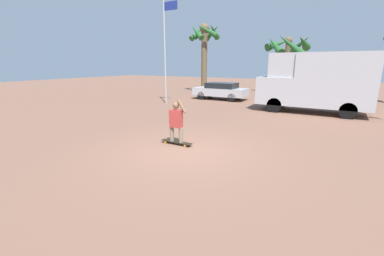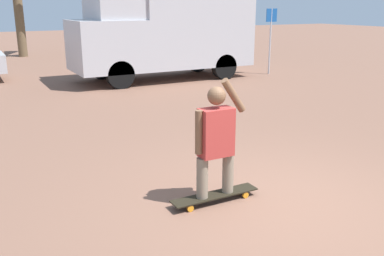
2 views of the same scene
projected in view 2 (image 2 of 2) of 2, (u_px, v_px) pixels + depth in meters
ground_plane at (277, 203)px, 5.25m from camera, size 80.00×80.00×0.00m
skateboard at (215, 196)px, 5.28m from camera, size 1.15×0.22×0.10m
person_skateboarder at (216, 136)px, 5.07m from camera, size 0.68×0.22×1.44m
camper_van at (166, 25)px, 13.72m from camera, size 5.77×2.13×3.24m
street_sign at (271, 32)px, 14.77m from camera, size 0.44×0.06×2.24m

